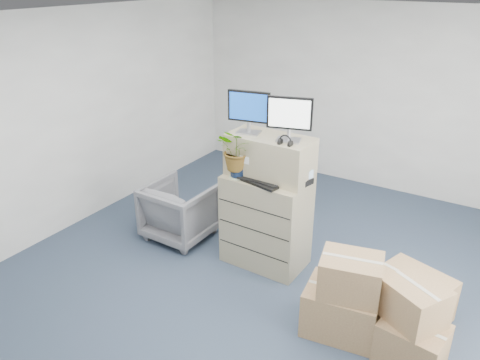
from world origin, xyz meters
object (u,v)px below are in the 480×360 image
at_px(monitor_left, 249,110).
at_px(water_bottle, 277,166).
at_px(monitor_right, 289,117).
at_px(potted_plant, 238,155).
at_px(filing_cabinet_lower, 266,221).
at_px(keyboard, 259,181).
at_px(office_chair, 180,208).

distance_m(monitor_left, water_bottle, 0.68).
height_order(monitor_right, potted_plant, monitor_right).
height_order(filing_cabinet_lower, keyboard, keyboard).
height_order(filing_cabinet_lower, water_bottle, water_bottle).
bearing_deg(office_chair, potted_plant, 175.75).
distance_m(water_bottle, potted_plant, 0.43).
xyz_separation_m(monitor_right, potted_plant, (-0.51, -0.17, -0.47)).
height_order(monitor_right, keyboard, monitor_right).
height_order(filing_cabinet_lower, monitor_left, monitor_left).
height_order(filing_cabinet_lower, monitor_right, monitor_right).
bearing_deg(keyboard, monitor_right, 46.96).
bearing_deg(monitor_left, filing_cabinet_lower, -15.76).
relative_size(filing_cabinet_lower, monitor_right, 2.33).
bearing_deg(water_bottle, monitor_left, -179.53).
distance_m(filing_cabinet_lower, monitor_left, 1.30).
relative_size(filing_cabinet_lower, office_chair, 1.35).
bearing_deg(potted_plant, filing_cabinet_lower, 28.19).
bearing_deg(monitor_left, keyboard, -46.28).
bearing_deg(monitor_left, office_chair, 174.73).
bearing_deg(office_chair, filing_cabinet_lower, -175.96).
xyz_separation_m(filing_cabinet_lower, monitor_left, (-0.26, 0.02, 1.27)).
bearing_deg(potted_plant, keyboard, 0.41).
bearing_deg(keyboard, filing_cabinet_lower, 96.23).
distance_m(monitor_right, water_bottle, 0.59).
height_order(keyboard, water_bottle, water_bottle).
relative_size(monitor_left, water_bottle, 1.56).
bearing_deg(keyboard, potted_plant, -167.69).
height_order(filing_cabinet_lower, potted_plant, potted_plant).
bearing_deg(filing_cabinet_lower, office_chair, -175.44).
xyz_separation_m(monitor_left, potted_plant, (-0.03, -0.17, -0.47)).
bearing_deg(potted_plant, office_chair, 175.05).
bearing_deg(potted_plant, monitor_left, 81.24).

